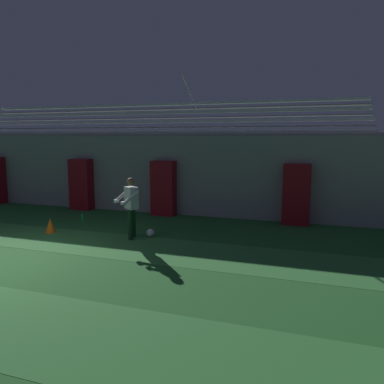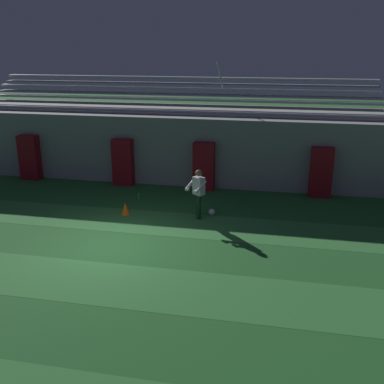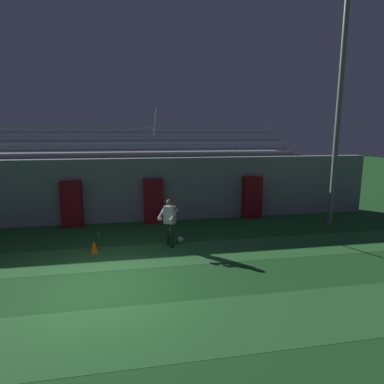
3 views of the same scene
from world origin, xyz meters
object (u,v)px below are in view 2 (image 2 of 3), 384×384
object	(u,v)px
padding_pillar_gate_left	(123,162)
padding_pillar_gate_right	(204,166)
padding_pillar_far_left	(30,157)
goalkeeper	(198,191)
traffic_cone	(125,209)
padding_pillar_far_right	(321,172)
soccer_ball	(212,212)
water_bottle	(139,197)

from	to	relation	value
padding_pillar_gate_left	padding_pillar_gate_right	xyz separation A→B (m)	(3.39, 0.00, 0.00)
padding_pillar_far_left	goalkeeper	distance (m)	8.57
padding_pillar_gate_left	traffic_cone	distance (m)	3.62
traffic_cone	padding_pillar_gate_left	bearing A→B (deg)	110.45
padding_pillar_far_left	traffic_cone	xyz separation A→B (m)	(5.47, -3.32, -0.75)
padding_pillar_far_right	soccer_ball	xyz separation A→B (m)	(-3.74, -2.80, -0.85)
traffic_cone	water_bottle	size ratio (longest dim) A/B	1.75
padding_pillar_gate_right	water_bottle	distance (m)	2.91
goalkeeper	soccer_ball	xyz separation A→B (m)	(0.42, 0.31, -0.84)
goalkeeper	traffic_cone	world-z (taller)	goalkeeper
padding_pillar_gate_right	soccer_ball	bearing A→B (deg)	-74.46
padding_pillar_far_left	soccer_ball	size ratio (longest dim) A/B	8.73
soccer_ball	padding_pillar_far_right	bearing A→B (deg)	36.81
padding_pillar_gate_left	padding_pillar_far_left	xyz separation A→B (m)	(-4.23, 0.00, 0.00)
padding_pillar_gate_left	traffic_cone	world-z (taller)	padding_pillar_gate_left
padding_pillar_far_left	traffic_cone	size ratio (longest dim) A/B	4.58
water_bottle	padding_pillar_gate_right	bearing A→B (deg)	38.42
padding_pillar_gate_right	traffic_cone	bearing A→B (deg)	-122.97
padding_pillar_gate_right	soccer_ball	world-z (taller)	padding_pillar_gate_right
water_bottle	padding_pillar_gate_left	bearing A→B (deg)	124.97
padding_pillar_far_right	water_bottle	bearing A→B (deg)	-165.53
padding_pillar_gate_left	water_bottle	bearing A→B (deg)	-55.03
soccer_ball	padding_pillar_gate_left	bearing A→B (deg)	146.11
traffic_cone	water_bottle	world-z (taller)	traffic_cone
padding_pillar_gate_right	traffic_cone	distance (m)	4.03
traffic_cone	padding_pillar_gate_right	bearing A→B (deg)	57.03
padding_pillar_gate_left	padding_pillar_far_right	size ratio (longest dim) A/B	1.00
padding_pillar_far_left	goalkeeper	bearing A→B (deg)	-21.29
padding_pillar_far_left	water_bottle	bearing A→B (deg)	-17.64
padding_pillar_far_right	traffic_cone	size ratio (longest dim) A/B	4.58
padding_pillar_gate_right	goalkeeper	distance (m)	3.13
goalkeeper	padding_pillar_gate_right	bearing A→B (deg)	96.63
traffic_cone	soccer_ball	bearing A→B (deg)	10.03
soccer_ball	water_bottle	size ratio (longest dim) A/B	0.92
padding_pillar_far_right	goalkeeper	distance (m)	5.19
padding_pillar_far_right	padding_pillar_gate_right	bearing A→B (deg)	180.00
padding_pillar_far_right	goalkeeper	bearing A→B (deg)	-143.20
padding_pillar_far_right	padding_pillar_gate_left	bearing A→B (deg)	180.00
padding_pillar_gate_right	padding_pillar_far_left	bearing A→B (deg)	180.00
padding_pillar_gate_right	soccer_ball	size ratio (longest dim) A/B	8.73
padding_pillar_gate_right	padding_pillar_far_right	size ratio (longest dim) A/B	1.00
padding_pillar_far_left	padding_pillar_far_right	xyz separation A→B (m)	(12.14, 0.00, 0.00)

